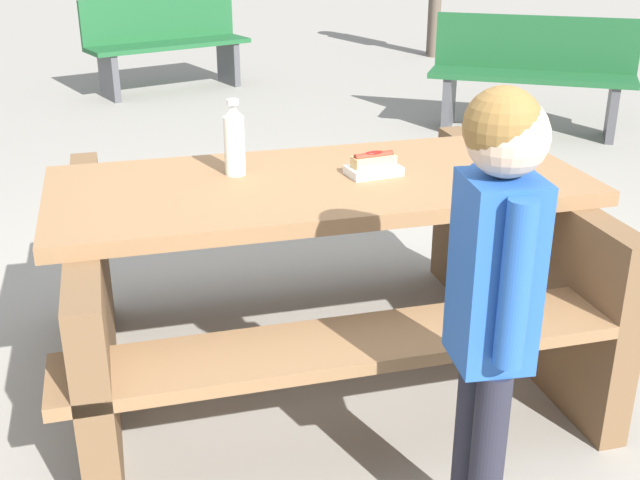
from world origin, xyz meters
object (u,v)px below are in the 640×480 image
soda_bottle (234,140)px  park_bench_mid (166,42)px  child_in_coat (494,274)px  park_bench_near (532,72)px  hotdog_tray (374,166)px  picnic_table (320,261)px

soda_bottle → park_bench_mid: (-0.24, 5.00, -0.42)m
child_in_coat → park_bench_near: size_ratio=0.82×
hotdog_tray → park_bench_near: (2.00, 3.10, -0.33)m
picnic_table → park_bench_mid: 5.12m
picnic_table → park_bench_near: 3.80m
picnic_table → soda_bottle: 0.52m
soda_bottle → hotdog_tray: soda_bottle is taller
child_in_coat → park_bench_near: child_in_coat is taller
hotdog_tray → park_bench_mid: 5.15m
hotdog_tray → child_in_coat: 0.92m
park_bench_near → soda_bottle: bearing=-129.4°
park_bench_mid → park_bench_near: bearing=-36.4°
child_in_coat → park_bench_mid: (-0.77, 6.01, -0.34)m
child_in_coat → park_bench_mid: child_in_coat is taller
park_bench_mid → child_in_coat: bearing=-82.7°
soda_bottle → park_bench_mid: bearing=92.8°
picnic_table → park_bench_near: (2.19, 3.10, 0.00)m
hotdog_tray → park_bench_mid: park_bench_mid is taller
picnic_table → park_bench_mid: park_bench_mid is taller
picnic_table → soda_bottle: bearing=160.3°
hotdog_tray → park_bench_mid: (-0.70, 5.09, -0.33)m
park_bench_near → park_bench_mid: bearing=143.6°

